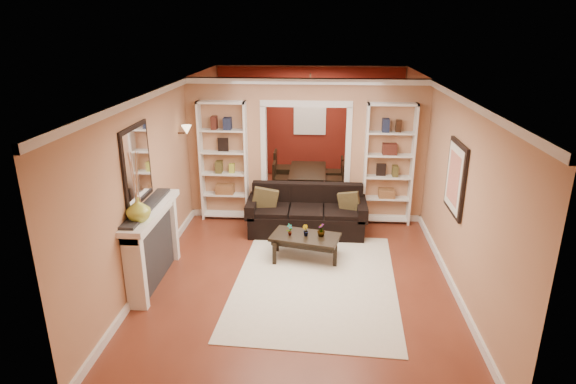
# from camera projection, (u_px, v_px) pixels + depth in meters

# --- Properties ---
(floor) EXTENTS (8.00, 8.00, 0.00)m
(floor) POSITION_uv_depth(u_px,v_px,m) (302.00, 242.00, 8.45)
(floor) COLOR brown
(floor) RESTS_ON ground
(ceiling) EXTENTS (8.00, 8.00, 0.00)m
(ceiling) POSITION_uv_depth(u_px,v_px,m) (304.00, 86.00, 7.56)
(ceiling) COLOR white
(ceiling) RESTS_ON ground
(wall_back) EXTENTS (8.00, 0.00, 8.00)m
(wall_back) POSITION_uv_depth(u_px,v_px,m) (310.00, 122.00, 11.77)
(wall_back) COLOR tan
(wall_back) RESTS_ON ground
(wall_front) EXTENTS (8.00, 0.00, 8.00)m
(wall_front) POSITION_uv_depth(u_px,v_px,m) (284.00, 297.00, 4.24)
(wall_front) COLOR tan
(wall_front) RESTS_ON ground
(wall_left) EXTENTS (0.00, 8.00, 8.00)m
(wall_left) POSITION_uv_depth(u_px,v_px,m) (171.00, 166.00, 8.16)
(wall_left) COLOR tan
(wall_left) RESTS_ON ground
(wall_right) EXTENTS (0.00, 8.00, 8.00)m
(wall_right) POSITION_uv_depth(u_px,v_px,m) (440.00, 171.00, 7.86)
(wall_right) COLOR tan
(wall_right) RESTS_ON ground
(partition_wall) EXTENTS (4.50, 0.15, 2.70)m
(partition_wall) POSITION_uv_depth(u_px,v_px,m) (306.00, 151.00, 9.14)
(partition_wall) COLOR tan
(partition_wall) RESTS_ON floor
(red_back_panel) EXTENTS (4.44, 0.04, 2.64)m
(red_back_panel) POSITION_uv_depth(u_px,v_px,m) (310.00, 124.00, 11.75)
(red_back_panel) COLOR maroon
(red_back_panel) RESTS_ON floor
(dining_window) EXTENTS (0.78, 0.03, 0.98)m
(dining_window) POSITION_uv_depth(u_px,v_px,m) (310.00, 115.00, 11.64)
(dining_window) COLOR #8CA5CC
(dining_window) RESTS_ON wall_back
(area_rug) EXTENTS (2.51, 3.41, 0.01)m
(area_rug) POSITION_uv_depth(u_px,v_px,m) (315.00, 281.00, 7.16)
(area_rug) COLOR silver
(area_rug) RESTS_ON floor
(sofa) EXTENTS (2.15, 0.93, 0.84)m
(sofa) POSITION_uv_depth(u_px,v_px,m) (307.00, 211.00, 8.73)
(sofa) COLOR black
(sofa) RESTS_ON floor
(pillow_left) EXTENTS (0.45, 0.19, 0.44)m
(pillow_left) POSITION_uv_depth(u_px,v_px,m) (265.00, 199.00, 8.70)
(pillow_left) COLOR brown
(pillow_left) RESTS_ON sofa
(pillow_right) EXTENTS (0.39, 0.21, 0.37)m
(pillow_right) POSITION_uv_depth(u_px,v_px,m) (349.00, 203.00, 8.61)
(pillow_right) COLOR brown
(pillow_right) RESTS_ON sofa
(coffee_table) EXTENTS (1.18, 0.82, 0.41)m
(coffee_table) POSITION_uv_depth(u_px,v_px,m) (305.00, 247.00, 7.80)
(coffee_table) COLOR black
(coffee_table) RESTS_ON floor
(plant_left) EXTENTS (0.12, 0.13, 0.20)m
(plant_left) POSITION_uv_depth(u_px,v_px,m) (290.00, 230.00, 7.72)
(plant_left) COLOR #336626
(plant_left) RESTS_ON coffee_table
(plant_center) EXTENTS (0.13, 0.12, 0.18)m
(plant_center) POSITION_uv_depth(u_px,v_px,m) (305.00, 230.00, 7.70)
(plant_center) COLOR #336626
(plant_center) RESTS_ON coffee_table
(plant_right) EXTENTS (0.12, 0.12, 0.22)m
(plant_right) POSITION_uv_depth(u_px,v_px,m) (321.00, 230.00, 7.68)
(plant_right) COLOR #336626
(plant_right) RESTS_ON coffee_table
(bookshelf_left) EXTENTS (0.90, 0.30, 2.30)m
(bookshelf_left) POSITION_uv_depth(u_px,v_px,m) (224.00, 162.00, 9.15)
(bookshelf_left) COLOR white
(bookshelf_left) RESTS_ON floor
(bookshelf_right) EXTENTS (0.90, 0.30, 2.30)m
(bookshelf_right) POSITION_uv_depth(u_px,v_px,m) (388.00, 165.00, 8.94)
(bookshelf_right) COLOR white
(bookshelf_right) RESTS_ON floor
(fireplace) EXTENTS (0.32, 1.70, 1.16)m
(fireplace) POSITION_uv_depth(u_px,v_px,m) (155.00, 246.00, 6.99)
(fireplace) COLOR white
(fireplace) RESTS_ON floor
(vase) EXTENTS (0.37, 0.37, 0.33)m
(vase) POSITION_uv_depth(u_px,v_px,m) (138.00, 209.00, 6.32)
(vase) COLOR #A5B43A
(vase) RESTS_ON fireplace
(mirror) EXTENTS (0.03, 0.95, 1.10)m
(mirror) POSITION_uv_depth(u_px,v_px,m) (137.00, 165.00, 6.60)
(mirror) COLOR silver
(mirror) RESTS_ON wall_left
(wall_sconce) EXTENTS (0.18, 0.18, 0.22)m
(wall_sconce) POSITION_uv_depth(u_px,v_px,m) (183.00, 131.00, 8.51)
(wall_sconce) COLOR #FFE0A5
(wall_sconce) RESTS_ON wall_left
(framed_art) EXTENTS (0.04, 0.85, 1.05)m
(framed_art) POSITION_uv_depth(u_px,v_px,m) (455.00, 178.00, 6.85)
(framed_art) COLOR black
(framed_art) RESTS_ON wall_right
(dining_table) EXTENTS (1.46, 0.81, 0.51)m
(dining_table) POSITION_uv_depth(u_px,v_px,m) (309.00, 181.00, 10.94)
(dining_table) COLOR black
(dining_table) RESTS_ON floor
(dining_chair_nw) EXTENTS (0.43, 0.43, 0.78)m
(dining_chair_nw) POSITION_uv_depth(u_px,v_px,m) (284.00, 179.00, 10.65)
(dining_chair_nw) COLOR black
(dining_chair_nw) RESTS_ON floor
(dining_chair_ne) EXTENTS (0.42, 0.42, 0.79)m
(dining_chair_ne) POSITION_uv_depth(u_px,v_px,m) (333.00, 179.00, 10.58)
(dining_chair_ne) COLOR black
(dining_chair_ne) RESTS_ON floor
(dining_chair_sw) EXTENTS (0.55, 0.55, 0.89)m
(dining_chair_sw) POSITION_uv_depth(u_px,v_px,m) (286.00, 168.00, 11.20)
(dining_chair_sw) COLOR black
(dining_chair_sw) RESTS_ON floor
(dining_chair_se) EXTENTS (0.49, 0.49, 0.76)m
(dining_chair_se) POSITION_uv_depth(u_px,v_px,m) (333.00, 172.00, 11.15)
(dining_chair_se) COLOR black
(dining_chair_se) RESTS_ON floor
(chandelier) EXTENTS (0.50, 0.50, 0.30)m
(chandelier) POSITION_uv_depth(u_px,v_px,m) (309.00, 103.00, 10.33)
(chandelier) COLOR #362418
(chandelier) RESTS_ON ceiling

